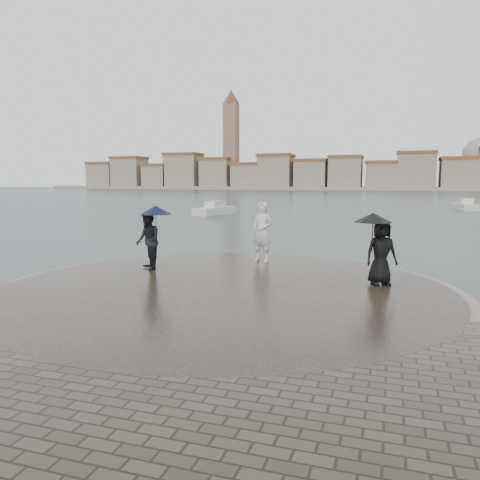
% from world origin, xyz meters
% --- Properties ---
extents(ground, '(400.00, 400.00, 0.00)m').
position_xyz_m(ground, '(0.00, 0.00, 0.00)').
color(ground, '#2B3835').
rests_on(ground, ground).
extents(kerb_ring, '(12.50, 12.50, 0.32)m').
position_xyz_m(kerb_ring, '(0.00, 3.50, 0.16)').
color(kerb_ring, gray).
rests_on(kerb_ring, ground).
extents(quay_tip, '(11.90, 11.90, 0.36)m').
position_xyz_m(quay_tip, '(0.00, 3.50, 0.18)').
color(quay_tip, '#2D261E').
rests_on(quay_tip, ground).
extents(statue, '(0.84, 0.64, 2.08)m').
position_xyz_m(statue, '(-0.09, 7.55, 1.40)').
color(statue, silver).
rests_on(statue, quay_tip).
extents(visitor_left, '(1.33, 1.19, 2.04)m').
position_xyz_m(visitor_left, '(-3.08, 4.98, 1.49)').
color(visitor_left, black).
rests_on(visitor_left, quay_tip).
extents(visitor_right, '(1.30, 1.08, 1.95)m').
position_xyz_m(visitor_right, '(3.90, 4.99, 1.49)').
color(visitor_right, black).
rests_on(visitor_right, quay_tip).
extents(far_skyline, '(260.00, 20.00, 37.00)m').
position_xyz_m(far_skyline, '(-6.29, 160.71, 5.61)').
color(far_skyline, gray).
rests_on(far_skyline, ground).
extents(boats, '(40.16, 20.81, 1.50)m').
position_xyz_m(boats, '(8.41, 40.19, 0.38)').
color(boats, beige).
rests_on(boats, ground).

